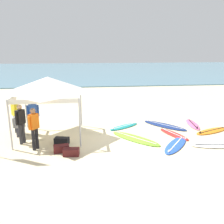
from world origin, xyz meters
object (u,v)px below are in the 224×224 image
object	(u,v)px
surfboard_red	(174,134)
person_grey	(19,123)
surfboard_teal	(124,127)
surfboard_blue	(176,145)
surfboard_pink	(193,124)
gear_bag_on_sand	(71,152)
canopy_tent	(48,85)
surfboard_navy	(164,125)
person_blue	(33,114)
surfboard_orange	(212,131)
surfboard_white	(217,145)
person_black	(21,121)
person_orange	(34,126)
person_yellow	(15,113)
surfboard_lime	(135,138)
gear_bag_near_tent	(61,149)
gear_bag_by_pole	(62,141)

from	to	relation	value
surfboard_red	person_grey	world-z (taller)	person_grey
surfboard_teal	surfboard_blue	size ratio (longest dim) A/B	0.84
surfboard_pink	gear_bag_on_sand	xyz separation A→B (m)	(-6.21, -3.04, 0.10)
surfboard_teal	canopy_tent	bearing A→B (deg)	-165.63
canopy_tent	surfboard_navy	world-z (taller)	canopy_tent
person_blue	surfboard_orange	bearing A→B (deg)	-3.43
surfboard_white	gear_bag_on_sand	size ratio (longest dim) A/B	3.65
person_blue	surfboard_navy	bearing A→B (deg)	4.96
canopy_tent	person_black	world-z (taller)	canopy_tent
person_orange	person_blue	world-z (taller)	same
person_yellow	person_grey	distance (m)	0.67
surfboard_lime	surfboard_pink	size ratio (longest dim) A/B	1.27
surfboard_white	surfboard_lime	distance (m)	3.44
person_grey	surfboard_pink	bearing A→B (deg)	5.10
surfboard_red	surfboard_teal	distance (m)	2.57
surfboard_white	surfboard_lime	bearing A→B (deg)	160.35
surfboard_teal	gear_bag_on_sand	distance (m)	3.97
canopy_tent	gear_bag_near_tent	xyz separation A→B (m)	(0.61, -1.80, -2.25)
person_yellow	person_blue	distance (m)	0.94
surfboard_orange	surfboard_blue	xyz separation A→B (m)	(-2.40, -1.48, -0.00)
gear_bag_on_sand	surfboard_pink	bearing A→B (deg)	26.06
surfboard_white	person_orange	distance (m)	7.54
surfboard_lime	person_orange	xyz separation A→B (m)	(-4.21, -0.63, 0.95)
canopy_tent	surfboard_lime	bearing A→B (deg)	-11.80
person_orange	surfboard_red	bearing A→B (deg)	8.77
surfboard_orange	person_grey	bearing A→B (deg)	178.04
surfboard_pink	person_orange	size ratio (longest dim) A/B	1.10
gear_bag_near_tent	person_black	bearing A→B (deg)	148.22
surfboard_orange	gear_bag_by_pole	world-z (taller)	gear_bag_by_pole
surfboard_red	surfboard_blue	bearing A→B (deg)	-107.25
gear_bag_by_pole	canopy_tent	bearing A→B (deg)	119.82
surfboard_teal	surfboard_lime	size ratio (longest dim) A/B	0.75
surfboard_navy	gear_bag_near_tent	size ratio (longest dim) A/B	3.79
surfboard_teal	person_yellow	bearing A→B (deg)	-176.93
gear_bag_near_tent	person_blue	bearing A→B (deg)	124.10
surfboard_lime	gear_bag_near_tent	bearing A→B (deg)	-162.30
person_black	surfboard_blue	bearing A→B (deg)	-8.46
surfboard_red	gear_bag_by_pole	bearing A→B (deg)	-174.39
surfboard_lime	gear_bag_near_tent	world-z (taller)	gear_bag_near_tent
surfboard_white	surfboard_red	distance (m)	1.98
gear_bag_by_pole	gear_bag_on_sand	distance (m)	1.27
person_yellow	gear_bag_near_tent	world-z (taller)	person_yellow
surfboard_orange	gear_bag_by_pole	distance (m)	7.20
surfboard_teal	gear_bag_by_pole	world-z (taller)	gear_bag_by_pole
person_black	gear_bag_on_sand	size ratio (longest dim) A/B	2.85
person_orange	gear_bag_on_sand	xyz separation A→B (m)	(1.45, -0.75, -0.85)
surfboard_teal	gear_bag_by_pole	size ratio (longest dim) A/B	2.98
surfboard_white	surfboard_pink	world-z (taller)	same
person_orange	gear_bag_on_sand	size ratio (longest dim) A/B	2.85
surfboard_orange	person_grey	xyz separation A→B (m)	(-9.15, 0.31, 0.62)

